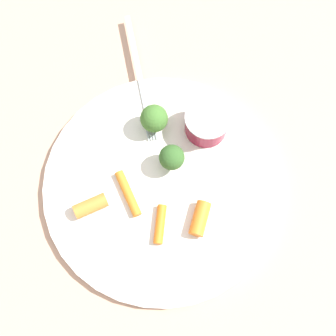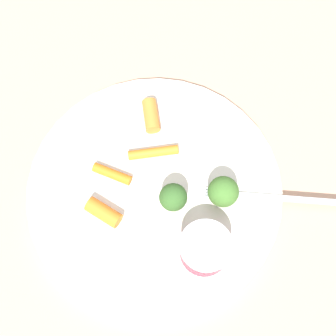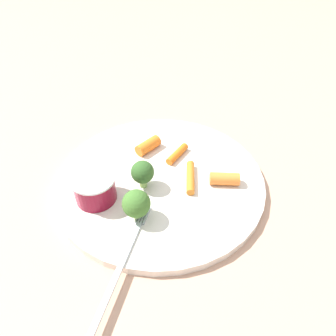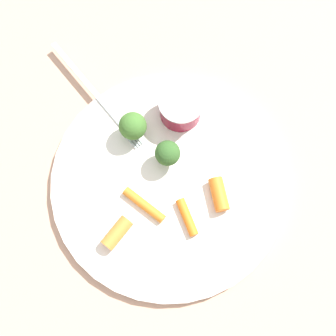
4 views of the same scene
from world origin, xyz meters
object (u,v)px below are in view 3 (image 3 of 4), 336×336
broccoli_floret_1 (136,204)px  carrot_stick_0 (177,154)px  carrot_stick_1 (190,177)px  carrot_stick_2 (224,179)px  sauce_cup (95,188)px  broccoli_floret_0 (143,173)px  fork (120,268)px  carrot_stick_3 (148,146)px  plate (160,180)px

broccoli_floret_1 → carrot_stick_0: broccoli_floret_1 is taller
carrot_stick_1 → carrot_stick_2: size_ratio=1.47×
broccoli_floret_1 → sauce_cup: bearing=61.7°
broccoli_floret_0 → carrot_stick_0: broccoli_floret_0 is taller
carrot_stick_1 → carrot_stick_2: carrot_stick_2 is taller
sauce_cup → carrot_stick_0: sauce_cup is taller
broccoli_floret_1 → carrot_stick_1: (0.07, -0.07, -0.02)m
broccoli_floret_1 → fork: (-0.07, 0.01, -0.02)m
broccoli_floret_1 → fork: 0.08m
carrot_stick_3 → plate: bearing=-160.7°
sauce_cup → broccoli_floret_0: 0.06m
carrot_stick_1 → carrot_stick_2: (-0.00, -0.05, 0.00)m
broccoli_floret_0 → carrot_stick_3: broccoli_floret_0 is taller
broccoli_floret_0 → broccoli_floret_1: size_ratio=0.97×
broccoli_floret_0 → broccoli_floret_1: bearing=177.4°
carrot_stick_2 → carrot_stick_1: bearing=84.2°
plate → carrot_stick_0: size_ratio=6.36×
broccoli_floret_0 → plate: bearing=-50.4°
plate → broccoli_floret_0: broccoli_floret_0 is taller
plate → carrot_stick_3: size_ratio=7.26×
broccoli_floret_1 → carrot_stick_3: bearing=-1.3°
broccoli_floret_0 → fork: size_ratio=0.22×
sauce_cup → carrot_stick_2: 0.17m
carrot_stick_0 → carrot_stick_2: (-0.05, -0.06, 0.00)m
carrot_stick_0 → carrot_stick_3: bearing=71.9°
plate → carrot_stick_0: 0.05m
broccoli_floret_0 → carrot_stick_1: (0.01, -0.06, -0.02)m
sauce_cup → carrot_stick_2: bearing=-79.3°
plate → broccoli_floret_1: broccoli_floret_1 is taller
broccoli_floret_0 → broccoli_floret_1: 0.05m
sauce_cup → carrot_stick_0: 0.14m
carrot_stick_0 → carrot_stick_1: same height
carrot_stick_0 → carrot_stick_3: 0.05m
fork → plate: bearing=-14.0°
broccoli_floret_1 → fork: size_ratio=0.23×
sauce_cup → broccoli_floret_1: size_ratio=1.31×
broccoli_floret_1 → carrot_stick_2: bearing=-60.9°
sauce_cup → carrot_stick_3: size_ratio=1.38×
sauce_cup → broccoli_floret_0: (0.02, -0.06, 0.01)m
plate → carrot_stick_3: (0.06, 0.02, 0.01)m
plate → carrot_stick_0: carrot_stick_0 is taller
sauce_cup → fork: bearing=-156.0°
broccoli_floret_1 → carrot_stick_3: size_ratio=1.06×
carrot_stick_3 → carrot_stick_0: bearing=-108.1°
sauce_cup → carrot_stick_0: (0.09, -0.10, -0.01)m
plate → carrot_stick_1: (-0.01, -0.04, 0.01)m
broccoli_floret_0 → fork: 0.13m
broccoli_floret_1 → carrot_stick_1: broccoli_floret_1 is taller
broccoli_floret_1 → carrot_stick_1: bearing=-44.7°
carrot_stick_1 → fork: bearing=150.4°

